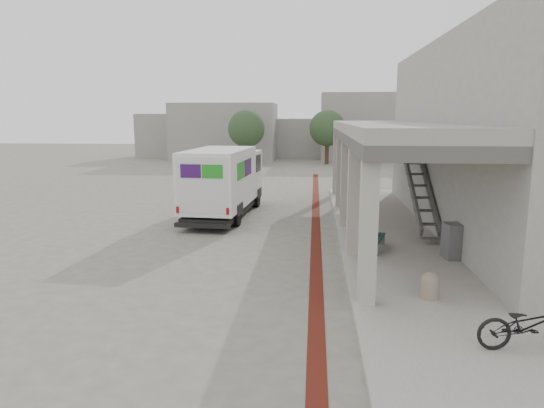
# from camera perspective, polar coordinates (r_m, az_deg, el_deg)

# --- Properties ---
(ground) EXTENTS (120.00, 120.00, 0.00)m
(ground) POSITION_cam_1_polar(r_m,az_deg,el_deg) (14.61, 1.26, -6.67)
(ground) COLOR #676258
(ground) RESTS_ON ground
(bike_lane_stripe) EXTENTS (0.35, 40.00, 0.01)m
(bike_lane_stripe) POSITION_cam_1_polar(r_m,az_deg,el_deg) (16.50, 5.20, -4.70)
(bike_lane_stripe) COLOR #4F180F
(bike_lane_stripe) RESTS_ON ground
(sidewalk) EXTENTS (4.40, 28.00, 0.12)m
(sidewalk) POSITION_cam_1_polar(r_m,az_deg,el_deg) (14.89, 16.91, -6.56)
(sidewalk) COLOR gray
(sidewalk) RESTS_ON ground
(transit_building) EXTENTS (7.60, 17.00, 7.00)m
(transit_building) POSITION_cam_1_polar(r_m,az_deg,el_deg) (19.39, 22.99, 6.94)
(transit_building) COLOR gray
(transit_building) RESTS_ON ground
(distant_backdrop) EXTENTS (28.00, 10.00, 6.50)m
(distant_backdrop) POSITION_cam_1_polar(r_m,az_deg,el_deg) (50.00, 0.73, 8.51)
(distant_backdrop) COLOR gray
(distant_backdrop) RESTS_ON ground
(tree_left) EXTENTS (3.20, 3.20, 4.80)m
(tree_left) POSITION_cam_1_polar(r_m,az_deg,el_deg) (42.37, -3.02, 8.82)
(tree_left) COLOR #38281C
(tree_left) RESTS_ON ground
(tree_mid) EXTENTS (3.20, 3.20, 4.80)m
(tree_mid) POSITION_cam_1_polar(r_m,az_deg,el_deg) (43.97, 6.53, 8.82)
(tree_mid) COLOR #38281C
(tree_mid) RESTS_ON ground
(tree_right) EXTENTS (3.20, 3.20, 4.80)m
(tree_right) POSITION_cam_1_polar(r_m,az_deg,el_deg) (43.91, 17.17, 8.43)
(tree_right) COLOR #38281C
(tree_right) RESTS_ON ground
(fedex_truck) EXTENTS (2.61, 7.02, 2.94)m
(fedex_truck) POSITION_cam_1_polar(r_m,az_deg,el_deg) (20.84, -5.64, 2.81)
(fedex_truck) COLOR black
(fedex_truck) RESTS_ON ground
(bench) EXTENTS (0.80, 1.63, 0.38)m
(bench) POSITION_cam_1_polar(r_m,az_deg,el_deg) (15.63, 12.13, -4.29)
(bench) COLOR slate
(bench) RESTS_ON sidewalk
(bollard_near) EXTENTS (0.42, 0.42, 0.63)m
(bollard_near) POSITION_cam_1_polar(r_m,az_deg,el_deg) (11.85, 18.08, -9.07)
(bollard_near) COLOR gray
(bollard_near) RESTS_ON sidewalk
(bollard_far) EXTENTS (0.37, 0.37, 0.55)m
(bollard_far) POSITION_cam_1_polar(r_m,az_deg,el_deg) (15.20, 10.19, -4.61)
(bollard_far) COLOR gray
(bollard_far) RESTS_ON sidewalk
(utility_cabinet) EXTENTS (0.55, 0.69, 1.05)m
(utility_cabinet) POSITION_cam_1_polar(r_m,az_deg,el_deg) (15.26, 20.48, -4.09)
(utility_cabinet) COLOR slate
(utility_cabinet) RESTS_ON sidewalk
(bicycle_black) EXTENTS (1.85, 0.77, 0.95)m
(bicycle_black) POSITION_cam_1_polar(r_m,az_deg,el_deg) (10.01, 27.91, -12.47)
(bicycle_black) COLOR black
(bicycle_black) RESTS_ON sidewalk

